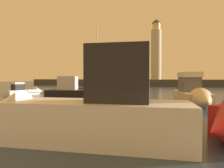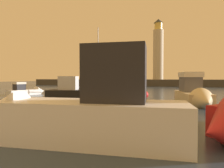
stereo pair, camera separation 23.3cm
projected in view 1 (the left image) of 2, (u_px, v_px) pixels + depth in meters
The scene contains 9 objects.
ground_plane at pixel (134, 93), 33.60m from camera, with size 220.00×220.00×0.00m, color #2D3D51.
breakwater at pixel (151, 83), 64.47m from camera, with size 85.58×4.23×2.10m, color #423F3D.
lighthouse at pixel (156, 51), 63.77m from camera, with size 3.21×3.21×19.10m.
motorboat_3 at pixel (194, 94), 19.54m from camera, with size 3.56×8.37×3.62m.
motorboat_4 at pixel (89, 94), 21.87m from camera, with size 8.60×4.33×3.27m.
motorboat_5 at pixel (27, 91), 30.75m from camera, with size 3.40×6.21×2.33m.
motorboat_6 at pixel (74, 113), 8.08m from camera, with size 9.25×3.12×4.03m.
sailboat_moored at pixel (101, 90), 31.93m from camera, with size 5.41×7.97×10.41m.
mooring_buoy at pixel (144, 95), 25.03m from camera, with size 0.95×0.95×0.95m, color red.
Camera 1 is at (5.84, -1.03, 2.55)m, focal length 32.24 mm.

